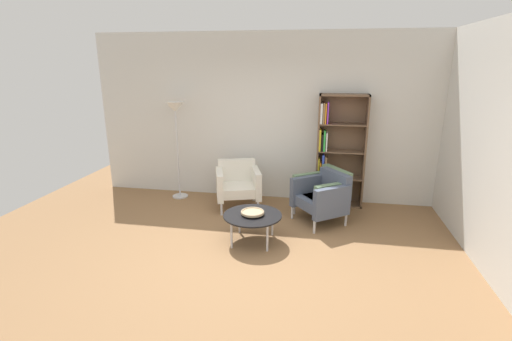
# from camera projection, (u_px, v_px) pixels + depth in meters

# --- Properties ---
(ground_plane) EXTENTS (8.32, 8.32, 0.00)m
(ground_plane) POSITION_uv_depth(u_px,v_px,m) (244.00, 262.00, 4.62)
(ground_plane) COLOR olive
(plaster_back_panel) EXTENTS (6.40, 0.12, 2.90)m
(plaster_back_panel) POSITION_uv_depth(u_px,v_px,m) (272.00, 118.00, 6.54)
(plaster_back_panel) COLOR silver
(plaster_back_panel) RESTS_ON ground_plane
(plaster_right_partition) EXTENTS (0.12, 5.20, 2.90)m
(plaster_right_partition) POSITION_uv_depth(u_px,v_px,m) (496.00, 147.00, 4.29)
(plaster_right_partition) COLOR silver
(plaster_right_partition) RESTS_ON ground_plane
(bookshelf_tall) EXTENTS (0.80, 0.30, 1.90)m
(bookshelf_tall) POSITION_uv_depth(u_px,v_px,m) (336.00, 153.00, 6.29)
(bookshelf_tall) COLOR brown
(bookshelf_tall) RESTS_ON ground_plane
(coffee_table_low) EXTENTS (0.80, 0.80, 0.40)m
(coffee_table_low) POSITION_uv_depth(u_px,v_px,m) (253.00, 217.00, 5.06)
(coffee_table_low) COLOR black
(coffee_table_low) RESTS_ON ground_plane
(decorative_bowl) EXTENTS (0.32, 0.32, 0.05)m
(decorative_bowl) POSITION_uv_depth(u_px,v_px,m) (253.00, 212.00, 5.04)
(decorative_bowl) COLOR tan
(decorative_bowl) RESTS_ON coffee_table_low
(armchair_by_bookshelf) EXTENTS (0.88, 0.84, 0.78)m
(armchair_by_bookshelf) POSITION_uv_depth(u_px,v_px,m) (238.00, 183.00, 6.31)
(armchair_by_bookshelf) COLOR white
(armchair_by_bookshelf) RESTS_ON ground_plane
(armchair_corner_red) EXTENTS (0.94, 0.95, 0.78)m
(armchair_corner_red) POSITION_uv_depth(u_px,v_px,m) (323.00, 196.00, 5.70)
(armchair_corner_red) COLOR #4C566B
(armchair_corner_red) RESTS_ON ground_plane
(armchair_spare_guest) EXTENTS (0.93, 0.95, 0.78)m
(armchair_spare_guest) POSITION_uv_depth(u_px,v_px,m) (324.00, 193.00, 5.86)
(armchair_spare_guest) COLOR slate
(armchair_spare_guest) RESTS_ON ground_plane
(floor_lamp_torchiere) EXTENTS (0.32, 0.32, 1.74)m
(floor_lamp_torchiere) POSITION_uv_depth(u_px,v_px,m) (176.00, 119.00, 6.47)
(floor_lamp_torchiere) COLOR silver
(floor_lamp_torchiere) RESTS_ON ground_plane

